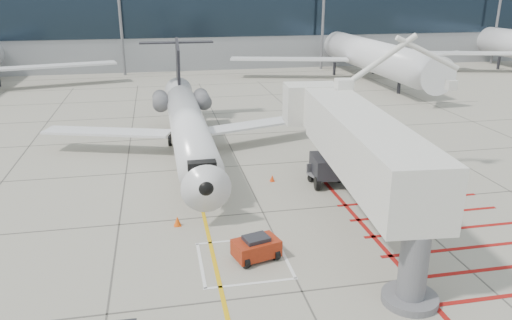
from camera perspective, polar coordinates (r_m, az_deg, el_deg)
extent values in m
plane|color=gray|center=(25.24, 2.70, -9.80)|extent=(260.00, 260.00, 0.00)
cone|color=#E64E0C|center=(27.42, -8.98, -6.90)|extent=(0.40, 0.40, 0.55)
cone|color=red|center=(33.10, 1.86, -2.07)|extent=(0.32, 0.32, 0.45)
cube|color=gray|center=(92.85, -1.73, 15.95)|extent=(180.00, 28.00, 14.00)
cube|color=black|center=(78.99, 0.04, 16.12)|extent=(180.00, 0.10, 6.00)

